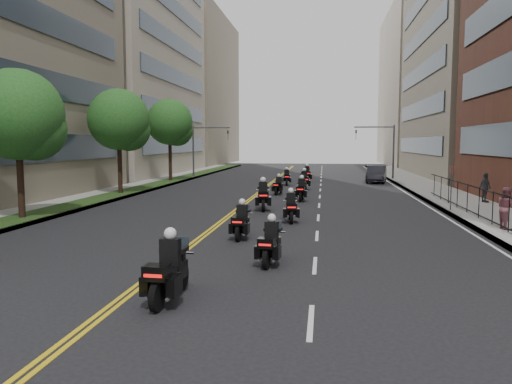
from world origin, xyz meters
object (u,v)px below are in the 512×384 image
at_px(parked_sedan, 376,174).
at_px(motorcycle_7, 304,181).
at_px(motorcycle_3, 291,208).
at_px(motorcycle_4, 263,197).
at_px(motorcycle_1, 271,244).
at_px(motorcycle_2, 242,223).
at_px(motorcycle_9, 307,175).
at_px(motorcycle_5, 302,191).
at_px(pedestrian_b, 506,208).
at_px(motorcycle_6, 278,186).
at_px(pedestrian_c, 485,188).
at_px(motorcycle_0, 169,273).
at_px(motorcycle_8, 287,178).

bearing_deg(parked_sedan, motorcycle_7, -120.94).
relative_size(motorcycle_3, motorcycle_4, 0.88).
height_order(motorcycle_7, parked_sedan, motorcycle_7).
relative_size(motorcycle_1, motorcycle_2, 1.00).
relative_size(motorcycle_1, motorcycle_9, 0.91).
relative_size(motorcycle_3, motorcycle_5, 0.96).
bearing_deg(pedestrian_b, motorcycle_1, 116.93).
distance_m(motorcycle_2, motorcycle_5, 13.32).
distance_m(motorcycle_2, motorcycle_7, 21.44).
height_order(motorcycle_3, motorcycle_6, motorcycle_3).
xyz_separation_m(motorcycle_9, pedestrian_c, (11.49, -16.59, 0.36)).
height_order(motorcycle_2, pedestrian_b, pedestrian_b).
relative_size(motorcycle_6, pedestrian_c, 1.15).
distance_m(motorcycle_6, parked_sedan, 14.70).
bearing_deg(motorcycle_6, motorcycle_0, -83.28).
bearing_deg(motorcycle_2, pedestrian_b, 16.35).
xyz_separation_m(motorcycle_8, motorcycle_9, (1.68, 4.16, 0.05)).
bearing_deg(motorcycle_2, motorcycle_6, 92.08).
xyz_separation_m(motorcycle_5, pedestrian_c, (11.32, -0.48, 0.38)).
xyz_separation_m(motorcycle_7, motorcycle_8, (-1.73, 3.77, -0.05)).
bearing_deg(motorcycle_5, motorcycle_2, -95.06).
height_order(motorcycle_0, motorcycle_7, motorcycle_0).
distance_m(motorcycle_5, parked_sedan, 17.22).
bearing_deg(motorcycle_1, motorcycle_6, 100.26).
height_order(motorcycle_4, parked_sedan, motorcycle_4).
distance_m(motorcycle_7, parked_sedan, 10.19).
bearing_deg(parked_sedan, motorcycle_0, -93.97).
xyz_separation_m(motorcycle_3, motorcycle_6, (-1.74, 12.57, -0.04)).
relative_size(motorcycle_0, pedestrian_b, 1.34).
xyz_separation_m(motorcycle_0, motorcycle_3, (2.14, 12.57, -0.06)).
distance_m(motorcycle_3, motorcycle_6, 12.69).
xyz_separation_m(motorcycle_6, motorcycle_7, (1.75, 4.33, 0.09)).
height_order(motorcycle_4, motorcycle_9, motorcycle_4).
xyz_separation_m(motorcycle_5, pedestrian_b, (9.18, -10.36, 0.38)).
xyz_separation_m(motorcycle_1, pedestrian_b, (9.39, 6.90, 0.43)).
height_order(motorcycle_4, motorcycle_5, motorcycle_4).
bearing_deg(pedestrian_b, motorcycle_6, 28.49).
height_order(motorcycle_5, parked_sedan, motorcycle_5).
bearing_deg(motorcycle_7, motorcycle_4, -106.03).
height_order(parked_sedan, pedestrian_b, pedestrian_b).
distance_m(motorcycle_9, pedestrian_c, 20.18).
distance_m(motorcycle_1, motorcycle_3, 8.54).
height_order(motorcycle_0, parked_sedan, motorcycle_0).
relative_size(motorcycle_7, pedestrian_b, 1.31).
bearing_deg(motorcycle_7, motorcycle_0, -102.05).
distance_m(motorcycle_1, motorcycle_5, 17.27).
height_order(motorcycle_0, pedestrian_b, pedestrian_b).
height_order(motorcycle_1, motorcycle_8, motorcycle_8).
bearing_deg(motorcycle_9, motorcycle_5, -96.25).
relative_size(motorcycle_0, motorcycle_7, 1.02).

